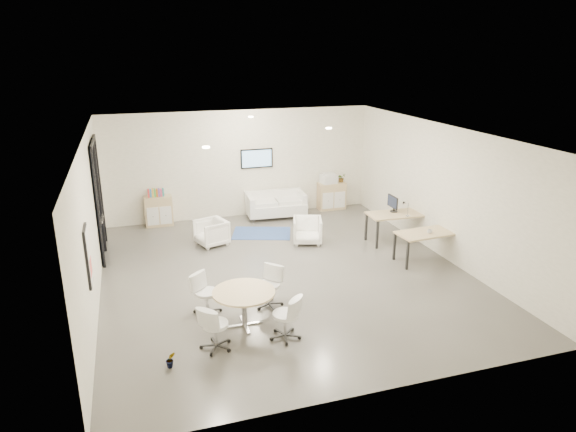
% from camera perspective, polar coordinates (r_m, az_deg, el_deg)
% --- Properties ---
extents(room_shell, '(9.60, 10.60, 4.80)m').
position_cam_1_polar(room_shell, '(11.24, -0.39, 1.10)').
color(room_shell, '#524F4B').
rests_on(room_shell, ground).
extents(glass_door, '(0.09, 1.90, 2.85)m').
position_cam_1_polar(glass_door, '(13.24, -20.34, 2.15)').
color(glass_door, black).
rests_on(glass_door, room_shell).
extents(artwork, '(0.05, 0.54, 1.04)m').
position_cam_1_polar(artwork, '(9.33, -21.33, -4.19)').
color(artwork, black).
rests_on(artwork, room_shell).
extents(wall_tv, '(0.98, 0.06, 0.58)m').
position_cam_1_polar(wall_tv, '(15.50, -3.50, 6.41)').
color(wall_tv, black).
rests_on(wall_tv, room_shell).
extents(ceiling_spots, '(3.14, 4.14, 0.03)m').
position_cam_1_polar(ceiling_spots, '(11.62, -2.59, 9.64)').
color(ceiling_spots, '#FFEAC6').
rests_on(ceiling_spots, room_shell).
extents(sideboard_left, '(0.77, 0.40, 0.87)m').
position_cam_1_polar(sideboard_left, '(15.23, -14.17, 0.54)').
color(sideboard_left, tan).
rests_on(sideboard_left, room_shell).
extents(sideboard_right, '(0.86, 0.42, 0.86)m').
position_cam_1_polar(sideboard_right, '(16.36, 4.85, 2.23)').
color(sideboard_right, tan).
rests_on(sideboard_right, room_shell).
extents(books, '(0.45, 0.14, 0.22)m').
position_cam_1_polar(books, '(15.08, -14.48, 2.51)').
color(books, red).
rests_on(books, sideboard_left).
extents(printer, '(0.51, 0.45, 0.33)m').
position_cam_1_polar(printer, '(16.17, 4.51, 4.19)').
color(printer, white).
rests_on(printer, sideboard_right).
extents(loveseat, '(1.81, 0.98, 0.66)m').
position_cam_1_polar(loveseat, '(15.58, -1.38, 1.21)').
color(loveseat, white).
rests_on(loveseat, room_shell).
extents(blue_rug, '(1.83, 1.50, 0.01)m').
position_cam_1_polar(blue_rug, '(14.27, -2.93, -1.91)').
color(blue_rug, '#315197').
rests_on(blue_rug, room_shell).
extents(armchair_left, '(0.87, 0.90, 0.74)m').
position_cam_1_polar(armchair_left, '(13.47, -8.52, -1.69)').
color(armchair_left, white).
rests_on(armchair_left, room_shell).
extents(armchair_right, '(0.90, 0.87, 0.75)m').
position_cam_1_polar(armchair_right, '(13.46, 2.18, -1.48)').
color(armchair_right, white).
rests_on(armchair_right, room_shell).
extents(desk_rear, '(1.53, 0.80, 0.78)m').
position_cam_1_polar(desk_rear, '(13.74, 11.94, -0.03)').
color(desk_rear, tan).
rests_on(desk_rear, room_shell).
extents(desk_front, '(1.47, 0.82, 0.74)m').
position_cam_1_polar(desk_front, '(12.63, 15.14, -2.07)').
color(desk_front, tan).
rests_on(desk_front, room_shell).
extents(monitor, '(0.20, 0.50, 0.44)m').
position_cam_1_polar(monitor, '(13.75, 11.58, 1.39)').
color(monitor, black).
rests_on(monitor, desk_rear).
extents(round_table, '(1.15, 1.15, 0.70)m').
position_cam_1_polar(round_table, '(9.47, -4.93, -8.79)').
color(round_table, tan).
rests_on(round_table, room_shell).
extents(meeting_chairs, '(2.08, 2.08, 0.82)m').
position_cam_1_polar(meeting_chairs, '(9.56, -4.89, -9.88)').
color(meeting_chairs, white).
rests_on(meeting_chairs, room_shell).
extents(plant_cabinet, '(0.34, 0.35, 0.21)m').
position_cam_1_polar(plant_cabinet, '(16.36, 5.95, 4.15)').
color(plant_cabinet, '#3F7F3F').
rests_on(plant_cabinet, sideboard_right).
extents(plant_floor, '(0.17, 0.29, 0.13)m').
position_cam_1_polar(plant_floor, '(8.79, -12.89, -15.71)').
color(plant_floor, '#3F7F3F').
rests_on(plant_floor, room_shell).
extents(cup, '(0.13, 0.11, 0.11)m').
position_cam_1_polar(cup, '(12.52, 15.47, -1.63)').
color(cup, white).
rests_on(cup, desk_front).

